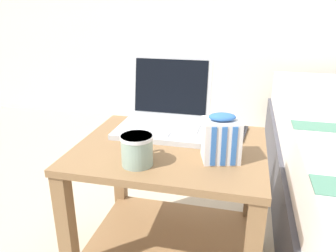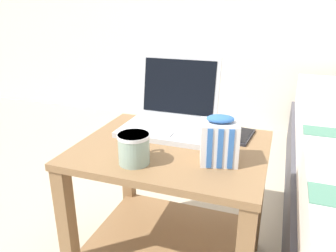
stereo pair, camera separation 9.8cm
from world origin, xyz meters
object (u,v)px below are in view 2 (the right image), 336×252
Objects in this scene: mug_front_left at (134,147)px; cell_phone at (239,136)px; laptop at (171,114)px; snack_bag at (219,141)px.

mug_front_left is 0.83× the size of cell_phone.
laptop reaches higher than snack_bag.
snack_bag is 0.90× the size of cell_phone.
snack_bag is at bearing 20.78° from mug_front_left.
snack_bag reaches higher than mug_front_left.
laptop is at bearing 177.39° from cell_phone.
laptop is 2.19× the size of snack_bag.
mug_front_left is 0.39m from cell_phone.
mug_front_left is 0.24m from snack_bag.
cell_phone is at bearing -2.61° from laptop.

